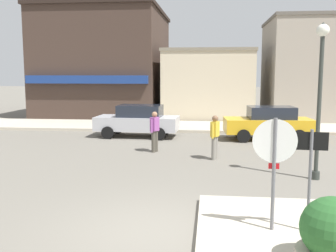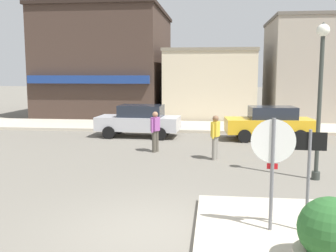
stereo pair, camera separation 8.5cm
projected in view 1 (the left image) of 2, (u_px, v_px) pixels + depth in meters
ground_plane at (154, 231)px, 7.82m from camera, size 160.00×160.00×0.00m
kerb_far at (191, 126)px, 22.42m from camera, size 80.00×4.00×0.15m
stop_sign at (274, 160)px, 7.34m from camera, size 0.82×0.09×2.30m
one_way_sign at (310, 170)px, 7.29m from camera, size 0.60×0.07×2.10m
planter at (332, 238)px, 6.13m from camera, size 1.10×1.10×1.23m
lamp_post at (320, 79)px, 11.22m from camera, size 0.36×0.36×4.54m
parked_car_nearest at (138, 120)px, 19.20m from camera, size 4.08×2.03×1.56m
parked_car_second at (269, 123)px, 18.37m from camera, size 4.11×2.09×1.56m
pedestrian_crossing_near at (155, 130)px, 15.49m from camera, size 0.35×0.54×1.61m
pedestrian_crossing_far at (215, 136)px, 14.13m from camera, size 0.34×0.54×1.61m
building_corner_shop at (107, 63)px, 29.49m from camera, size 8.50×10.47×7.62m
building_storefront_left_near at (208, 84)px, 27.31m from camera, size 6.00×6.44×4.66m
building_storefront_left_mid at (315, 70)px, 26.06m from camera, size 6.40×6.74×6.63m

